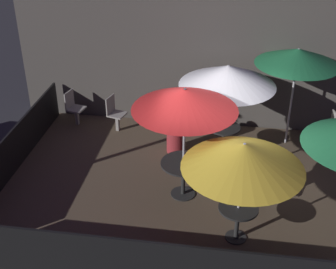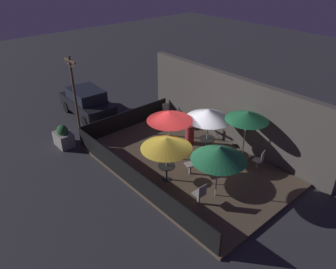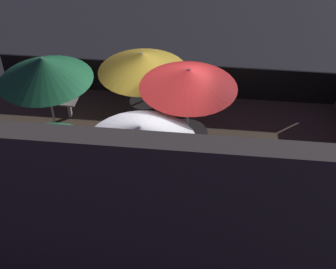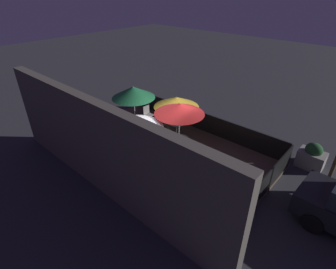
# 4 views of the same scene
# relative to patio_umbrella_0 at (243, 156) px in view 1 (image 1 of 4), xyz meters

# --- Properties ---
(ground_plane) EXTENTS (60.00, 60.00, 0.00)m
(ground_plane) POSITION_rel_patio_umbrella_0_xyz_m (-0.39, 1.44, -1.90)
(ground_plane) COLOR #2D2D33
(patio_deck) EXTENTS (9.15, 5.66, 0.12)m
(patio_deck) POSITION_rel_patio_umbrella_0_xyz_m (-0.39, 1.44, -1.84)
(patio_deck) COLOR brown
(patio_deck) RESTS_ON ground_plane
(building_wall) EXTENTS (10.75, 0.36, 3.52)m
(building_wall) POSITION_rel_patio_umbrella_0_xyz_m (-0.39, 4.50, -0.14)
(building_wall) COLOR #4C4742
(building_wall) RESTS_ON ground_plane
(fence_side_left) EXTENTS (0.05, 5.46, 0.95)m
(fence_side_left) POSITION_rel_patio_umbrella_0_xyz_m (-4.92, 1.44, -1.31)
(fence_side_left) COLOR black
(fence_side_left) RESTS_ON patio_deck
(patio_umbrella_0) EXTENTS (2.08, 2.08, 2.02)m
(patio_umbrella_0) POSITION_rel_patio_umbrella_0_xyz_m (0.00, 0.00, 0.00)
(patio_umbrella_0) COLOR #B2B2B7
(patio_umbrella_0) RESTS_ON patio_deck
(patio_umbrella_1) EXTENTS (2.12, 2.12, 2.23)m
(patio_umbrella_1) POSITION_rel_patio_umbrella_0_xyz_m (-0.39, 2.83, 0.22)
(patio_umbrella_1) COLOR #B2B2B7
(patio_umbrella_1) RESTS_ON patio_deck
(patio_umbrella_2) EXTENTS (2.01, 2.01, 2.40)m
(patio_umbrella_2) POSITION_rel_patio_umbrella_0_xyz_m (-1.12, 1.15, 0.40)
(patio_umbrella_2) COLOR #B2B2B7
(patio_umbrella_2) RESTS_ON patio_deck
(patio_umbrella_4) EXTENTS (1.90, 1.90, 2.41)m
(patio_umbrella_4) POSITION_rel_patio_umbrella_0_xyz_m (1.12, 3.60, 0.44)
(patio_umbrella_4) COLOR #B2B2B7
(patio_umbrella_4) RESTS_ON patio_deck
(dining_table_0) EXTENTS (0.71, 0.71, 0.71)m
(dining_table_0) POSITION_rel_patio_umbrella_0_xyz_m (0.00, 0.00, -1.23)
(dining_table_0) COLOR black
(dining_table_0) RESTS_ON patio_deck
(dining_table_1) EXTENTS (0.74, 0.74, 0.74)m
(dining_table_1) POSITION_rel_patio_umbrella_0_xyz_m (-0.39, 2.83, -1.21)
(dining_table_1) COLOR black
(dining_table_1) RESTS_ON patio_deck
(dining_table_2) EXTENTS (0.92, 0.92, 0.78)m
(dining_table_2) POSITION_rel_patio_umbrella_0_xyz_m (-1.12, 1.15, -1.16)
(dining_table_2) COLOR black
(dining_table_2) RESTS_ON patio_deck
(patio_chair_0) EXTENTS (0.51, 0.51, 0.94)m
(patio_chair_0) POSITION_rel_patio_umbrella_0_xyz_m (0.37, 1.09, -1.27)
(patio_chair_0) COLOR gray
(patio_chair_0) RESTS_ON patio_deck
(patio_chair_2) EXTENTS (0.48, 0.48, 0.91)m
(patio_chair_2) POSITION_rel_patio_umbrella_0_xyz_m (-4.29, 3.74, -1.29)
(patio_chair_2) COLOR gray
(patio_chair_2) RESTS_ON patio_deck
(patio_chair_3) EXTENTS (0.49, 0.49, 0.91)m
(patio_chair_3) POSITION_rel_patio_umbrella_0_xyz_m (2.07, 3.53, -1.29)
(patio_chair_3) COLOR gray
(patio_chair_3) RESTS_ON patio_deck
(patio_chair_4) EXTENTS (0.49, 0.49, 0.92)m
(patio_chair_4) POSITION_rel_patio_umbrella_0_xyz_m (-3.16, 3.58, -1.28)
(patio_chair_4) COLOR gray
(patio_chair_4) RESTS_ON patio_deck
(patron_0) EXTENTS (0.52, 0.52, 1.19)m
(patron_0) POSITION_rel_patio_umbrella_0_xyz_m (-1.50, 2.81, -1.26)
(patron_0) COLOR maroon
(patron_0) RESTS_ON patio_deck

